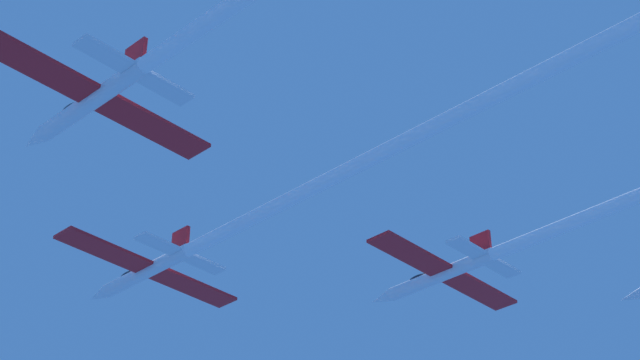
% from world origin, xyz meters
% --- Properties ---
extents(jet_lead, '(14.78, 57.19, 2.45)m').
position_xyz_m(jet_lead, '(-0.23, -18.62, -0.70)').
color(jet_lead, white).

